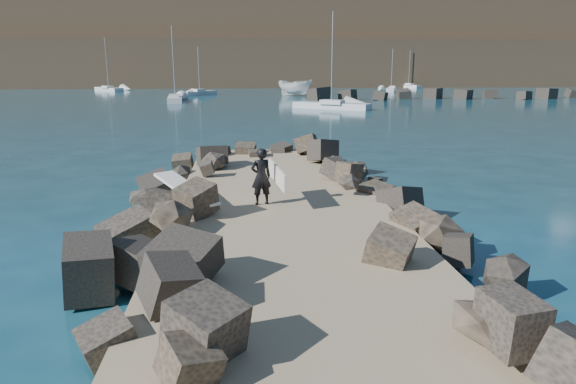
% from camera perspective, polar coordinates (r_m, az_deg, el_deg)
% --- Properties ---
extents(ground, '(800.00, 800.00, 0.00)m').
position_cam_1_polar(ground, '(13.64, -0.38, -5.12)').
color(ground, '#0F384C').
rests_on(ground, ground).
extents(jetty, '(6.00, 26.00, 0.60)m').
position_cam_1_polar(jetty, '(11.67, 0.44, -6.91)').
color(jetty, '#8C7759').
rests_on(jetty, ground).
extents(riprap_left, '(2.60, 22.00, 1.00)m').
position_cam_1_polar(riprap_left, '(12.16, -13.59, -5.44)').
color(riprap_left, black).
rests_on(riprap_left, ground).
extents(riprap_right, '(2.60, 22.00, 1.00)m').
position_cam_1_polar(riprap_right, '(12.66, 13.45, -4.66)').
color(riprap_right, black).
rests_on(riprap_right, ground).
extents(breakwater_secondary, '(52.00, 4.00, 1.20)m').
position_cam_1_polar(breakwater_secondary, '(76.94, 23.19, 9.94)').
color(breakwater_secondary, black).
rests_on(breakwater_secondary, ground).
extents(headland, '(360.00, 140.00, 32.00)m').
position_cam_1_polar(headland, '(173.59, -1.55, 17.71)').
color(headland, '#2D4919').
rests_on(headland, ground).
extents(surfboard_resting, '(1.97, 2.29, 0.08)m').
position_cam_1_polar(surfboard_resting, '(14.37, -11.27, -0.08)').
color(surfboard_resting, white).
rests_on(surfboard_resting, riprap_left).
extents(boat_imported, '(5.95, 6.32, 2.44)m').
position_cam_1_polar(boat_imported, '(77.46, 0.80, 11.51)').
color(boat_imported, silver).
rests_on(boat_imported, ground).
extents(surfer_with_board, '(0.97, 1.98, 1.61)m').
position_cam_1_polar(surfer_with_board, '(14.43, -2.76, 1.75)').
color(surfer_with_board, black).
rests_on(surfer_with_board, jetty).
extents(sailboat_f, '(3.71, 6.12, 7.46)m').
position_cam_1_polar(sailboat_f, '(107.88, 13.25, 11.37)').
color(sailboat_f, silver).
rests_on(sailboat_f, ground).
extents(sailboat_d, '(3.31, 6.12, 7.38)m').
position_cam_1_polar(sailboat_d, '(93.42, 11.40, 11.12)').
color(sailboat_d, silver).
rests_on(sailboat_d, ground).
extents(sailboat_a, '(2.42, 7.89, 9.29)m').
position_cam_1_polar(sailboat_a, '(66.91, -12.43, 10.07)').
color(sailboat_a, silver).
rests_on(sailboat_a, ground).
extents(sailboat_e, '(6.24, 7.09, 9.29)m').
position_cam_1_polar(sailboat_e, '(97.46, -19.30, 10.73)').
color(sailboat_e, silver).
rests_on(sailboat_e, ground).
extents(sailboat_b, '(5.08, 5.30, 7.37)m').
position_cam_1_polar(sailboat_b, '(80.69, -9.79, 10.79)').
color(sailboat_b, silver).
rests_on(sailboat_b, ground).
extents(sailboat_c, '(7.90, 6.14, 9.87)m').
position_cam_1_polar(sailboat_c, '(54.62, 4.84, 9.55)').
color(sailboat_c, silver).
rests_on(sailboat_c, ground).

